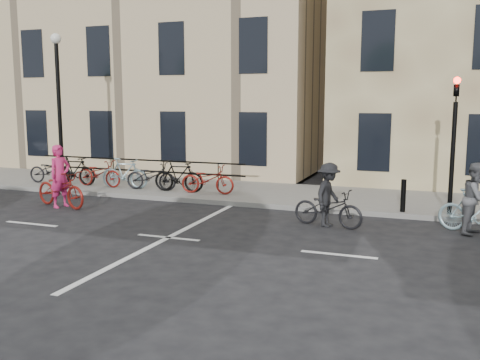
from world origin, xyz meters
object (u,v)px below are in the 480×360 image
(traffic_light, at_px, (454,129))
(cyclist_pink, at_px, (61,186))
(lamp_post, at_px, (58,91))
(cyclist_dark, at_px, (328,202))
(cyclist_grey, at_px, (476,205))

(traffic_light, height_order, cyclist_pink, traffic_light)
(lamp_post, bearing_deg, cyclist_pink, -52.49)
(cyclist_pink, relative_size, cyclist_dark, 1.15)
(traffic_light, bearing_deg, cyclist_pink, -168.48)
(traffic_light, relative_size, lamp_post, 0.74)
(traffic_light, relative_size, cyclist_grey, 2.10)
(lamp_post, distance_m, cyclist_pink, 4.05)
(cyclist_grey, bearing_deg, traffic_light, 41.24)
(cyclist_pink, bearing_deg, traffic_light, -63.53)
(cyclist_grey, relative_size, cyclist_dark, 0.96)
(cyclist_pink, bearing_deg, cyclist_dark, -72.74)
(cyclist_grey, bearing_deg, lamp_post, 103.64)
(lamp_post, relative_size, cyclist_grey, 2.85)
(cyclist_pink, height_order, cyclist_dark, cyclist_pink)
(traffic_light, xyz_separation_m, cyclist_dark, (-2.92, -1.91, -1.81))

